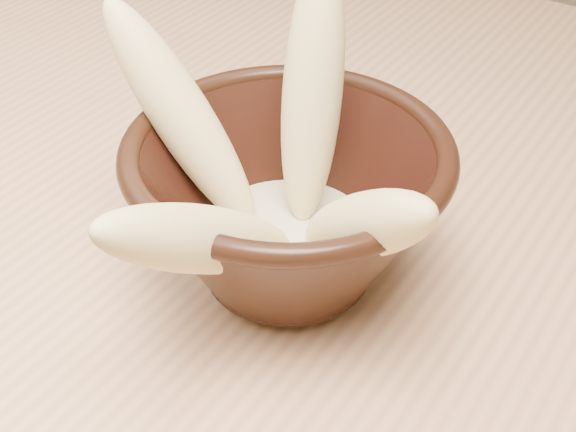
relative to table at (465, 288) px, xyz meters
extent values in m
cube|color=#E0AB7B|center=(0.00, 0.00, 0.06)|extent=(1.20, 0.80, 0.04)
cylinder|color=tan|center=(-0.54, 0.34, -0.32)|extent=(0.05, 0.05, 0.71)
cylinder|color=black|center=(-0.08, -0.14, 0.08)|extent=(0.09, 0.09, 0.01)
cylinder|color=black|center=(-0.08, -0.14, 0.10)|extent=(0.09, 0.09, 0.01)
torus|color=black|center=(-0.08, -0.14, 0.18)|extent=(0.20, 0.20, 0.01)
cylinder|color=beige|center=(-0.08, -0.14, 0.11)|extent=(0.11, 0.11, 0.02)
ellipsoid|color=#F9E893|center=(-0.09, -0.10, 0.20)|extent=(0.06, 0.09, 0.17)
ellipsoid|color=#F9E893|center=(-0.15, -0.15, 0.19)|extent=(0.13, 0.04, 0.15)
ellipsoid|color=#F9E893|center=(-0.02, -0.16, 0.17)|extent=(0.13, 0.10, 0.12)
ellipsoid|color=#F9E893|center=(-0.08, -0.22, 0.17)|extent=(0.05, 0.16, 0.13)
camera|label=1|loc=(0.14, -0.47, 0.44)|focal=50.00mm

